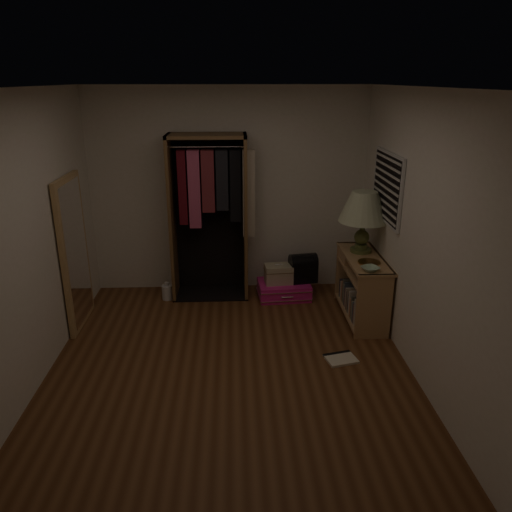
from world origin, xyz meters
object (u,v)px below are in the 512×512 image
(table_lamp, at_px, (364,208))
(open_wardrobe, at_px, (212,202))
(pink_suitcase, at_px, (284,290))
(train_case, at_px, (279,274))
(black_bag, at_px, (303,267))
(white_jug, at_px, (167,292))
(floor_mirror, at_px, (75,253))
(console_bookshelf, at_px, (361,285))

(table_lamp, bearing_deg, open_wardrobe, 161.57)
(open_wardrobe, xyz_separation_m, pink_suitcase, (0.90, -0.17, -1.13))
(train_case, xyz_separation_m, black_bag, (0.32, 0.03, 0.07))
(table_lamp, xyz_separation_m, white_jug, (-2.34, 0.41, -1.18))
(pink_suitcase, distance_m, train_case, 0.23)
(pink_suitcase, height_order, black_bag, black_bag)
(floor_mirror, distance_m, pink_suitcase, 2.58)
(open_wardrobe, bearing_deg, table_lamp, -18.43)
(open_wardrobe, xyz_separation_m, white_jug, (-0.59, -0.17, -1.13))
(console_bookshelf, distance_m, table_lamp, 0.89)
(console_bookshelf, bearing_deg, table_lamp, 88.50)
(console_bookshelf, bearing_deg, black_bag, 135.35)
(console_bookshelf, relative_size, floor_mirror, 0.66)
(console_bookshelf, xyz_separation_m, white_jug, (-2.34, 0.56, -0.29))
(train_case, bearing_deg, floor_mirror, -170.75)
(console_bookshelf, distance_m, open_wardrobe, 2.07)
(floor_mirror, xyz_separation_m, table_lamp, (3.24, 0.19, 0.42))
(pink_suitcase, bearing_deg, console_bookshelf, -37.60)
(black_bag, bearing_deg, pink_suitcase, 177.90)
(floor_mirror, bearing_deg, white_jug, 33.73)
(floor_mirror, distance_m, black_bag, 2.75)
(table_lamp, height_order, white_jug, table_lamp)
(floor_mirror, xyz_separation_m, train_case, (2.32, 0.60, -0.53))
(pink_suitcase, bearing_deg, black_bag, 3.85)
(floor_mirror, height_order, black_bag, floor_mirror)
(floor_mirror, relative_size, white_jug, 7.36)
(open_wardrobe, bearing_deg, console_bookshelf, -22.77)
(pink_suitcase, relative_size, train_case, 1.88)
(open_wardrobe, relative_size, white_jug, 8.88)
(floor_mirror, xyz_separation_m, white_jug, (0.90, 0.60, -0.75))
(pink_suitcase, distance_m, white_jug, 1.49)
(console_bookshelf, xyz_separation_m, table_lamp, (0.00, 0.15, 0.88))
(black_bag, distance_m, white_jug, 1.76)
(train_case, bearing_deg, pink_suitcase, -4.06)
(console_bookshelf, xyz_separation_m, floor_mirror, (-3.24, -0.04, 0.46))
(console_bookshelf, height_order, table_lamp, table_lamp)
(train_case, bearing_deg, black_bag, 1.10)
(white_jug, bearing_deg, open_wardrobe, 15.85)
(pink_suitcase, xyz_separation_m, black_bag, (0.24, 0.03, 0.29))
(open_wardrobe, xyz_separation_m, table_lamp, (1.75, -0.58, 0.05))
(floor_mirror, relative_size, pink_suitcase, 2.44)
(console_bookshelf, xyz_separation_m, open_wardrobe, (-1.75, 0.73, 0.83))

